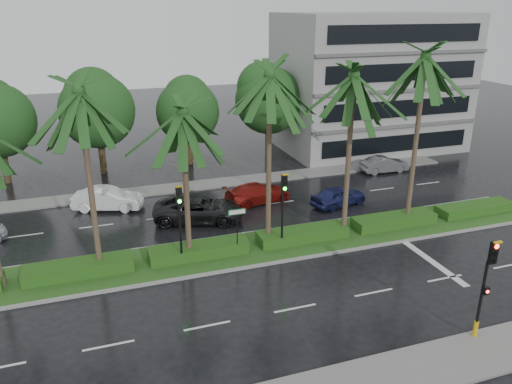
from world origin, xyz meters
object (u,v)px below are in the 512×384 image
object	(u,v)px
car_darkgrey	(198,209)
car_grey	(384,164)
signal_near	(485,286)
signal_median_left	(180,213)
car_red	(258,193)
street_sign	(237,220)
car_blue	(338,196)
car_white	(107,199)

from	to	relation	value
car_darkgrey	car_grey	xyz separation A→B (m)	(16.22, 4.66, -0.13)
signal_near	car_grey	size ratio (longest dim) A/B	1.13
signal_median_left	car_darkgrey	distance (m)	6.29
car_red	car_grey	xyz separation A→B (m)	(11.72, 2.89, -0.03)
signal_near	car_darkgrey	xyz separation A→B (m)	(-7.90, 15.18, -1.74)
signal_median_left	car_red	xyz separation A→B (m)	(6.60, 7.27, -2.33)
street_sign	car_blue	xyz separation A→B (m)	(8.51, 4.79, -1.45)
signal_median_left	car_red	world-z (taller)	signal_median_left
car_darkgrey	street_sign	bearing A→B (deg)	-153.26
street_sign	signal_median_left	bearing A→B (deg)	-176.53
signal_median_left	street_sign	size ratio (longest dim) A/B	1.68
signal_near	car_red	world-z (taller)	signal_near
car_blue	car_darkgrey	bearing A→B (deg)	73.36
street_sign	car_grey	world-z (taller)	street_sign
street_sign	car_darkgrey	xyz separation A→B (m)	(-0.90, 5.31, -1.36)
car_darkgrey	car_blue	distance (m)	9.42
car_white	car_red	world-z (taller)	car_white
signal_near	car_darkgrey	bearing A→B (deg)	117.50
car_white	car_red	xyz separation A→B (m)	(9.72, -2.01, -0.06)
car_darkgrey	car_grey	bearing A→B (deg)	-56.90
car_darkgrey	car_grey	distance (m)	16.88
signal_near	car_grey	bearing A→B (deg)	67.25
car_darkgrey	car_blue	size ratio (longest dim) A/B	1.40
street_sign	car_darkgrey	size ratio (longest dim) A/B	0.47
signal_median_left	car_grey	xyz separation A→B (m)	(18.32, 10.16, -2.36)
car_grey	street_sign	bearing A→B (deg)	124.46
street_sign	car_white	size ratio (longest dim) A/B	0.58
street_sign	car_blue	size ratio (longest dim) A/B	0.66
signal_near	car_blue	world-z (taller)	signal_near
signal_median_left	car_red	bearing A→B (deg)	47.76
signal_near	street_sign	world-z (taller)	signal_near
car_darkgrey	car_red	bearing A→B (deg)	-51.44
signal_near	car_grey	distance (m)	21.60
car_white	car_red	bearing A→B (deg)	-83.66
car_white	car_grey	distance (m)	21.47
car_blue	car_grey	size ratio (longest dim) A/B	1.02
car_white	car_grey	size ratio (longest dim) A/B	1.15
car_darkgrey	car_white	bearing A→B (deg)	71.21
street_sign	car_blue	world-z (taller)	street_sign
signal_median_left	car_darkgrey	bearing A→B (deg)	69.12
signal_near	car_white	bearing A→B (deg)	124.70
street_sign	car_red	bearing A→B (deg)	63.08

